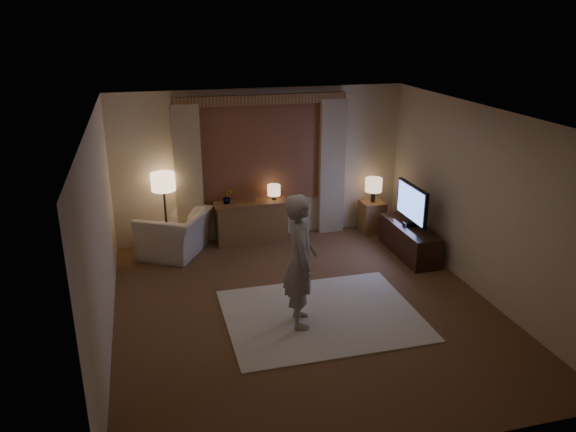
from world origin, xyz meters
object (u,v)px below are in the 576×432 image
object	(u,v)px
side_table	(372,217)
person	(300,261)
tv_stand	(409,240)
sideboard	(252,223)
armchair	(176,233)

from	to	relation	value
side_table	person	xyz separation A→B (m)	(-2.16, -2.80, 0.60)
tv_stand	sideboard	bearing A→B (deg)	153.45
sideboard	tv_stand	bearing A→B (deg)	-26.55
sideboard	tv_stand	xyz separation A→B (m)	(2.39, -1.19, -0.10)
armchair	tv_stand	size ratio (longest dim) A/B	0.79
person	side_table	bearing A→B (deg)	-28.98
side_table	person	size ratio (longest dim) A/B	0.33
armchair	sideboard	bearing A→B (deg)	127.23
armchair	person	distance (m)	3.05
tv_stand	person	xyz separation A→B (m)	(-2.33, -1.66, 0.63)
tv_stand	armchair	bearing A→B (deg)	164.54
side_table	person	bearing A→B (deg)	-127.63
sideboard	side_table	size ratio (longest dim) A/B	2.14
person	armchair	bearing A→B (deg)	35.49
sideboard	person	bearing A→B (deg)	-88.94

